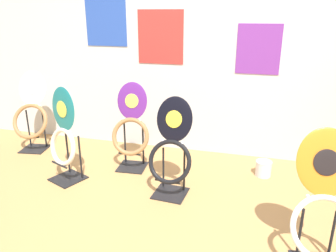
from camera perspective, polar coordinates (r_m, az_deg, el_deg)
wall_back at (r=3.55m, az=6.94°, el=15.48°), size 8.00×0.07×2.60m
toilet_seat_display_white_plain at (r=4.05m, az=-22.72°, el=1.96°), size 0.44×0.39×0.90m
toilet_seat_display_purple_note at (r=3.29m, az=-6.45°, el=-0.77°), size 0.40×0.30×0.88m
toilet_seat_display_jazz_black at (r=2.80m, az=0.58°, el=-4.39°), size 0.40×0.32×0.86m
toilet_seat_display_teal_sax at (r=3.17m, az=-17.73°, el=-1.76°), size 0.38×0.37×0.90m
toilet_seat_display_orange_sun at (r=2.22m, az=25.56°, el=-12.65°), size 0.43×0.39×0.88m
paint_can at (r=3.36m, az=16.30°, el=-7.00°), size 0.16×0.16×0.16m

